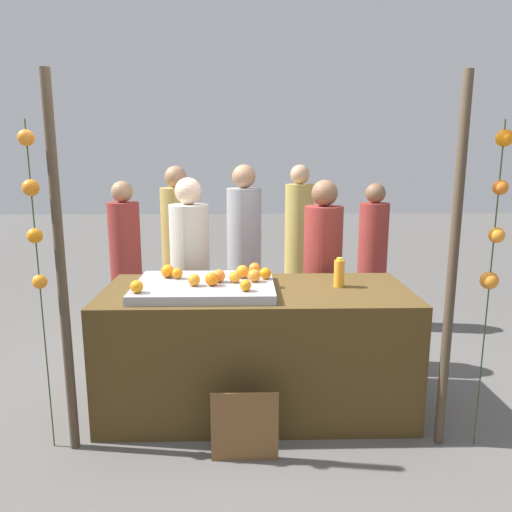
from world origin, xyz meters
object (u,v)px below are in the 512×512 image
at_px(orange_1, 246,285).
at_px(stall_counter, 257,348).
at_px(orange_0, 243,272).
at_px(juice_bottle, 339,273).
at_px(chalkboard_sign, 245,427).
at_px(vendor_left, 191,282).
at_px(vendor_right, 322,282).

bearing_deg(orange_1, stall_counter, 74.01).
relative_size(stall_counter, orange_1, 28.51).
bearing_deg(orange_1, orange_0, 93.35).
height_order(juice_bottle, chalkboard_sign, juice_bottle).
xyz_separation_m(stall_counter, juice_bottle, (0.57, 0.05, 0.53)).
distance_m(orange_0, vendor_left, 0.78).
bearing_deg(vendor_left, orange_1, -64.63).
bearing_deg(vendor_right, vendor_left, -179.54).
distance_m(stall_counter, orange_1, 0.59).
xyz_separation_m(orange_0, juice_bottle, (0.67, -0.03, -0.01)).
relative_size(juice_bottle, vendor_left, 0.13).
bearing_deg(vendor_right, stall_counter, -128.96).
distance_m(orange_1, chalkboard_sign, 0.84).
height_order(orange_0, juice_bottle, juice_bottle).
height_order(chalkboard_sign, vendor_right, vendor_right).
relative_size(stall_counter, vendor_left, 1.32).
height_order(orange_1, chalkboard_sign, orange_1).
bearing_deg(orange_0, chalkboard_sign, -89.13).
bearing_deg(orange_1, vendor_left, 115.37).
bearing_deg(juice_bottle, orange_1, -154.17).
distance_m(orange_1, vendor_left, 1.08).
distance_m(orange_0, orange_1, 0.34).
bearing_deg(stall_counter, chalkboard_sign, -97.54).
relative_size(juice_bottle, chalkboard_sign, 0.47).
distance_m(stall_counter, vendor_right, 0.94).
bearing_deg(vendor_left, orange_0, -54.82).
bearing_deg(chalkboard_sign, orange_0, 90.87).
bearing_deg(vendor_left, juice_bottle, -30.06).
bearing_deg(vendor_left, stall_counter, -52.54).
bearing_deg(vendor_left, chalkboard_sign, -71.57).
relative_size(chalkboard_sign, vendor_right, 0.28).
xyz_separation_m(orange_1, vendor_left, (-0.45, 0.95, -0.22)).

